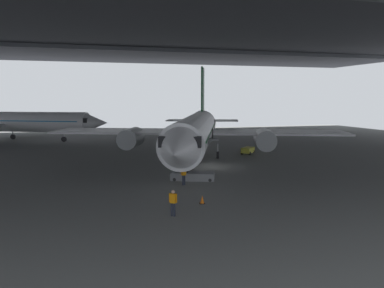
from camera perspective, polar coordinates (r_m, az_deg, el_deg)
The scene contains 9 objects.
ground_plane at distance 42.76m, azimuth 2.11°, elevation -3.35°, with size 110.00×110.00×0.00m, color slate.
hangar_structure at distance 56.16m, azimuth -2.37°, elevation 16.50°, with size 121.00×99.00×17.65m.
airplane_main at distance 46.11m, azimuth 0.54°, elevation 1.84°, with size 37.07×37.25×12.00m.
boarding_stairs at distance 35.88m, azimuth 0.22°, elevation -4.09°, with size 4.53×2.84×4.77m.
crew_worker_near_nose at distance 25.04m, azimuth -2.78°, elevation -8.32°, with size 0.46×0.39×1.71m.
crew_worker_by_stairs at distance 33.71m, azimuth -1.22°, elevation -4.38°, with size 0.51×0.34×1.72m.
airplane_distant at distance 75.11m, azimuth -24.56°, elevation 2.95°, with size 32.09×32.22×10.80m.
traffic_cone_orange at distance 28.06m, azimuth 1.50°, elevation -8.11°, with size 0.36×0.36×0.60m.
baggage_tug at distance 52.91m, azimuth 8.14°, elevation -0.89°, with size 2.39×2.42×0.90m.
Camera 1 is at (-12.92, -40.07, 7.47)m, focal length 36.59 mm.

